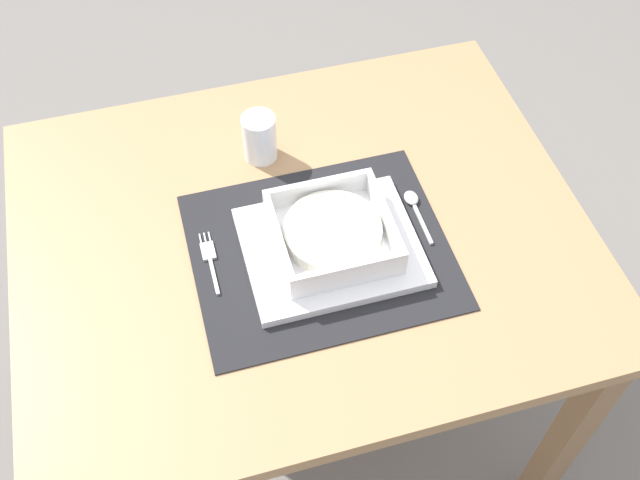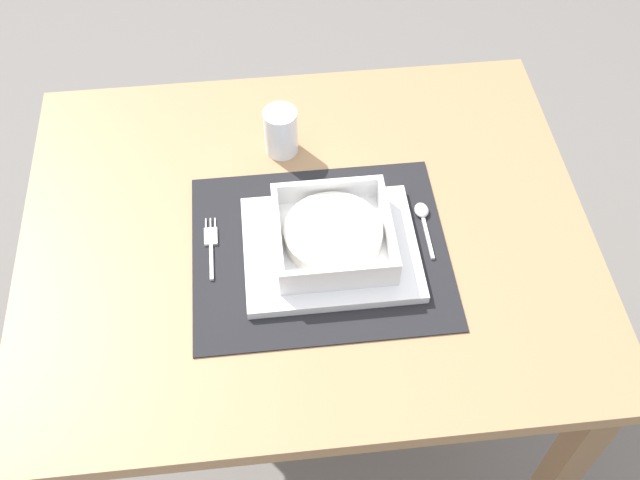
{
  "view_description": "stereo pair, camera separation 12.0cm",
  "coord_description": "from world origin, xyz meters",
  "px_view_note": "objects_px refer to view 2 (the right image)",
  "views": [
    {
      "loc": [
        -0.18,
        -0.75,
        1.74
      ],
      "look_at": [
        0.02,
        -0.05,
        0.78
      ],
      "focal_mm": 41.92,
      "sensor_mm": 36.0,
      "label": 1
    },
    {
      "loc": [
        -0.06,
        -0.78,
        1.74
      ],
      "look_at": [
        0.02,
        -0.05,
        0.78
      ],
      "focal_mm": 41.92,
      "sensor_mm": 36.0,
      "label": 2
    }
  ],
  "objects_px": {
    "spoon": "(423,216)",
    "drinking_glass": "(281,133)",
    "bread_knife": "(398,250)",
    "dining_table": "(307,264)",
    "fork": "(211,243)",
    "butter_knife": "(411,243)",
    "porridge_bowl": "(333,235)"
  },
  "relations": [
    {
      "from": "spoon",
      "to": "fork",
      "type": "bearing_deg",
      "value": -176.48
    },
    {
      "from": "spoon",
      "to": "butter_knife",
      "type": "relative_size",
      "value": 0.9
    },
    {
      "from": "butter_knife",
      "to": "drinking_glass",
      "type": "xyz_separation_m",
      "value": [
        -0.2,
        0.24,
        0.04
      ]
    },
    {
      "from": "dining_table",
      "to": "spoon",
      "type": "relative_size",
      "value": 8.19
    },
    {
      "from": "porridge_bowl",
      "to": "bread_knife",
      "type": "distance_m",
      "value": 0.11
    },
    {
      "from": "fork",
      "to": "spoon",
      "type": "distance_m",
      "value": 0.36
    },
    {
      "from": "butter_knife",
      "to": "bread_knife",
      "type": "height_order",
      "value": "same"
    },
    {
      "from": "porridge_bowl",
      "to": "drinking_glass",
      "type": "bearing_deg",
      "value": 105.51
    },
    {
      "from": "butter_knife",
      "to": "porridge_bowl",
      "type": "bearing_deg",
      "value": 173.12
    },
    {
      "from": "dining_table",
      "to": "spoon",
      "type": "xyz_separation_m",
      "value": [
        0.2,
        -0.0,
        0.11
      ]
    },
    {
      "from": "fork",
      "to": "drinking_glass",
      "type": "xyz_separation_m",
      "value": [
        0.13,
        0.21,
        0.04
      ]
    },
    {
      "from": "bread_knife",
      "to": "drinking_glass",
      "type": "distance_m",
      "value": 0.31
    },
    {
      "from": "spoon",
      "to": "drinking_glass",
      "type": "distance_m",
      "value": 0.3
    },
    {
      "from": "porridge_bowl",
      "to": "spoon",
      "type": "distance_m",
      "value": 0.17
    },
    {
      "from": "bread_knife",
      "to": "spoon",
      "type": "bearing_deg",
      "value": 55.72
    },
    {
      "from": "fork",
      "to": "drinking_glass",
      "type": "bearing_deg",
      "value": 61.38
    },
    {
      "from": "porridge_bowl",
      "to": "fork",
      "type": "distance_m",
      "value": 0.2
    },
    {
      "from": "spoon",
      "to": "porridge_bowl",
      "type": "bearing_deg",
      "value": -162.42
    },
    {
      "from": "fork",
      "to": "bread_knife",
      "type": "xyz_separation_m",
      "value": [
        0.31,
        -0.05,
        0.0
      ]
    },
    {
      "from": "butter_knife",
      "to": "bread_knife",
      "type": "distance_m",
      "value": 0.03
    },
    {
      "from": "bread_knife",
      "to": "porridge_bowl",
      "type": "bearing_deg",
      "value": 176.38
    },
    {
      "from": "fork",
      "to": "drinking_glass",
      "type": "relative_size",
      "value": 1.4
    },
    {
      "from": "butter_knife",
      "to": "bread_knife",
      "type": "relative_size",
      "value": 0.91
    },
    {
      "from": "drinking_glass",
      "to": "fork",
      "type": "bearing_deg",
      "value": -122.64
    },
    {
      "from": "fork",
      "to": "butter_knife",
      "type": "distance_m",
      "value": 0.33
    },
    {
      "from": "dining_table",
      "to": "fork",
      "type": "xyz_separation_m",
      "value": [
        -0.16,
        -0.02,
        0.11
      ]
    },
    {
      "from": "dining_table",
      "to": "fork",
      "type": "bearing_deg",
      "value": -172.46
    },
    {
      "from": "dining_table",
      "to": "spoon",
      "type": "bearing_deg",
      "value": -0.91
    },
    {
      "from": "dining_table",
      "to": "drinking_glass",
      "type": "relative_size",
      "value": 10.59
    },
    {
      "from": "bread_knife",
      "to": "dining_table",
      "type": "bearing_deg",
      "value": 160.11
    },
    {
      "from": "fork",
      "to": "drinking_glass",
      "type": "distance_m",
      "value": 0.25
    },
    {
      "from": "dining_table",
      "to": "butter_knife",
      "type": "bearing_deg",
      "value": -18.59
    }
  ]
}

